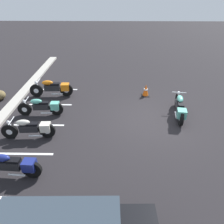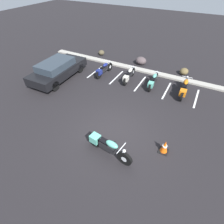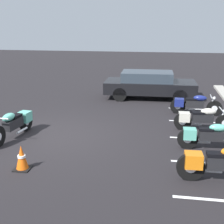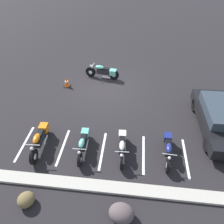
# 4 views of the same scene
# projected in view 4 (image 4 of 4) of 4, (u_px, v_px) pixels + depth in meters

# --- Properties ---
(ground) EXTENTS (60.00, 60.00, 0.00)m
(ground) POSITION_uv_depth(u_px,v_px,m) (106.00, 88.00, 13.26)
(ground) COLOR black
(motorcycle_teal_featured) EXTENTS (2.19, 0.69, 0.87)m
(motorcycle_teal_featured) POSITION_uv_depth(u_px,v_px,m) (104.00, 72.00, 13.87)
(motorcycle_teal_featured) COLOR black
(motorcycle_teal_featured) RESTS_ON ground
(parked_bike_0) EXTENTS (0.57, 2.01, 0.79)m
(parked_bike_0) POSITION_uv_depth(u_px,v_px,m) (168.00, 148.00, 9.17)
(parked_bike_0) COLOR black
(parked_bike_0) RESTS_ON ground
(parked_bike_1) EXTENTS (0.56, 2.00, 0.79)m
(parked_bike_1) POSITION_uv_depth(u_px,v_px,m) (122.00, 145.00, 9.28)
(parked_bike_1) COLOR black
(parked_bike_1) RESTS_ON ground
(parked_bike_2) EXTENTS (0.56, 1.99, 0.78)m
(parked_bike_2) POSITION_uv_depth(u_px,v_px,m) (83.00, 143.00, 9.38)
(parked_bike_2) COLOR black
(parked_bike_2) RESTS_ON ground
(parked_bike_3) EXTENTS (0.62, 2.21, 0.87)m
(parked_bike_3) POSITION_uv_depth(u_px,v_px,m) (40.00, 138.00, 9.52)
(parked_bike_3) COLOR black
(parked_bike_3) RESTS_ON ground
(car_black) EXTENTS (1.91, 4.34, 1.29)m
(car_black) POSITION_uv_depth(u_px,v_px,m) (220.00, 118.00, 10.20)
(car_black) COLOR black
(car_black) RESTS_ON ground
(concrete_curb) EXTENTS (18.00, 0.50, 0.12)m
(concrete_curb) POSITION_uv_depth(u_px,v_px,m) (83.00, 184.00, 8.27)
(concrete_curb) COLOR #A8A399
(concrete_curb) RESTS_ON ground
(landscape_rock_0) EXTENTS (0.78, 0.79, 0.48)m
(landscape_rock_0) POSITION_uv_depth(u_px,v_px,m) (26.00, 200.00, 7.62)
(landscape_rock_0) COLOR brown
(landscape_rock_0) RESTS_ON ground
(landscape_rock_1) EXTENTS (0.94, 0.82, 0.59)m
(landscape_rock_1) POSITION_uv_depth(u_px,v_px,m) (121.00, 213.00, 7.20)
(landscape_rock_1) COLOR #4F4345
(landscape_rock_1) RESTS_ON ground
(traffic_cone) EXTENTS (0.40, 0.40, 0.64)m
(traffic_cone) POSITION_uv_depth(u_px,v_px,m) (67.00, 82.00, 13.24)
(traffic_cone) COLOR black
(traffic_cone) RESTS_ON ground
(stall_line_0) EXTENTS (0.10, 2.10, 0.00)m
(stall_line_0) POSITION_uv_depth(u_px,v_px,m) (186.00, 158.00, 9.29)
(stall_line_0) COLOR white
(stall_line_0) RESTS_ON ground
(stall_line_1) EXTENTS (0.10, 2.10, 0.00)m
(stall_line_1) POSITION_uv_depth(u_px,v_px,m) (143.00, 154.00, 9.44)
(stall_line_1) COLOR white
(stall_line_1) RESTS_ON ground
(stall_line_2) EXTENTS (0.10, 2.10, 0.00)m
(stall_line_2) POSITION_uv_depth(u_px,v_px,m) (103.00, 150.00, 9.60)
(stall_line_2) COLOR white
(stall_line_2) RESTS_ON ground
(stall_line_3) EXTENTS (0.10, 2.10, 0.00)m
(stall_line_3) POSITION_uv_depth(u_px,v_px,m) (63.00, 147.00, 9.75)
(stall_line_3) COLOR white
(stall_line_3) RESTS_ON ground
(stall_line_4) EXTENTS (0.10, 2.10, 0.00)m
(stall_line_4) POSITION_uv_depth(u_px,v_px,m) (25.00, 143.00, 9.90)
(stall_line_4) COLOR white
(stall_line_4) RESTS_ON ground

